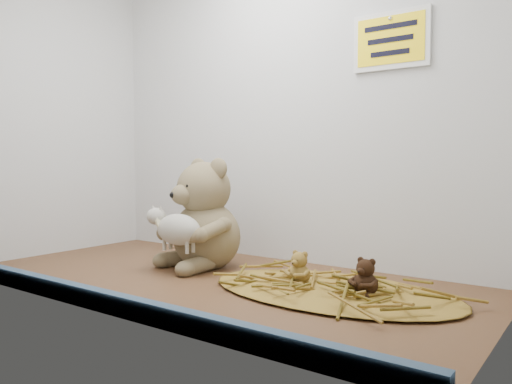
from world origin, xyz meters
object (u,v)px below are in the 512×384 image
Objects in this scene: main_teddy at (206,213)px; toy_lamb at (178,230)px; mini_teddy_brown at (366,275)px; mini_teddy_tan at (300,266)px.

main_teddy is 10.45cm from toy_lamb.
toy_lamb is at bearing -163.95° from mini_teddy_brown.
main_teddy is at bearing -176.51° from mini_teddy_brown.
main_teddy is 3.90× the size of mini_teddy_tan.
mini_teddy_tan is (30.19, 5.56, -6.05)cm from toy_lamb.
toy_lamb is 2.28× the size of mini_teddy_tan.
toy_lamb is (0.00, -9.95, -3.22)cm from main_teddy.
main_teddy reaches higher than mini_teddy_brown.
mini_teddy_brown is (45.20, 5.45, -5.94)cm from toy_lamb.
mini_teddy_brown is at bearing 5.40° from mini_teddy_tan.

